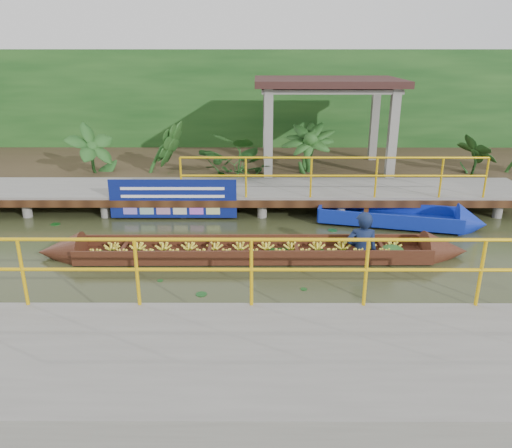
{
  "coord_description": "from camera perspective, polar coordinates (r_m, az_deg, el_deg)",
  "views": [
    {
      "loc": [
        0.88,
        -9.36,
        4.15
      ],
      "look_at": [
        0.85,
        0.5,
        0.6
      ],
      "focal_mm": 35.0,
      "sensor_mm": 36.0,
      "label": 1
    }
  ],
  "objects": [
    {
      "name": "vendor_boat",
      "position": [
        10.26,
        2.22,
        -2.36
      ],
      "size": [
        8.88,
        1.02,
        2.2
      ],
      "rotation": [
        0.0,
        0.0,
        0.01
      ],
      "color": "#3A170F",
      "rests_on": "ground"
    },
    {
      "name": "ground",
      "position": [
        10.28,
        -4.78,
        -4.09
      ],
      "size": [
        80.0,
        80.0,
        0.0
      ],
      "primitive_type": "plane",
      "color": "#2B3219",
      "rests_on": "ground"
    },
    {
      "name": "blue_banner",
      "position": [
        12.55,
        -9.47,
        2.88
      ],
      "size": [
        3.16,
        0.04,
        0.99
      ],
      "color": "navy",
      "rests_on": "ground"
    },
    {
      "name": "land_strip",
      "position": [
        17.34,
        -2.77,
        6.68
      ],
      "size": [
        30.0,
        8.0,
        0.45
      ],
      "primitive_type": "cube",
      "color": "#322619",
      "rests_on": "ground"
    },
    {
      "name": "tropical_plants",
      "position": [
        15.03,
        5.04,
        7.96
      ],
      "size": [
        14.02,
        1.02,
        1.27
      ],
      "color": "#143F15",
      "rests_on": "ground"
    },
    {
      "name": "near_dock",
      "position": [
        6.44,
        1.23,
        -16.88
      ],
      "size": [
        18.0,
        2.4,
        1.73
      ],
      "color": "slate",
      "rests_on": "ground"
    },
    {
      "name": "far_dock",
      "position": [
        13.33,
        -3.56,
        3.77
      ],
      "size": [
        16.0,
        2.06,
        1.66
      ],
      "color": "slate",
      "rests_on": "ground"
    },
    {
      "name": "moored_blue_boat",
      "position": [
        12.68,
        19.18,
        0.34
      ],
      "size": [
        4.04,
        1.91,
        0.93
      ],
      "rotation": [
        0.0,
        0.0,
        -0.24
      ],
      "color": "#0D2194",
      "rests_on": "ground"
    },
    {
      "name": "pavilion",
      "position": [
        15.86,
        8.11,
        14.78
      ],
      "size": [
        4.4,
        3.0,
        3.0
      ],
      "color": "slate",
      "rests_on": "ground"
    },
    {
      "name": "foliage_backdrop",
      "position": [
        19.5,
        -2.49,
        13.44
      ],
      "size": [
        30.0,
        0.8,
        4.0
      ],
      "primitive_type": "cube",
      "color": "#143F15",
      "rests_on": "ground"
    }
  ]
}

